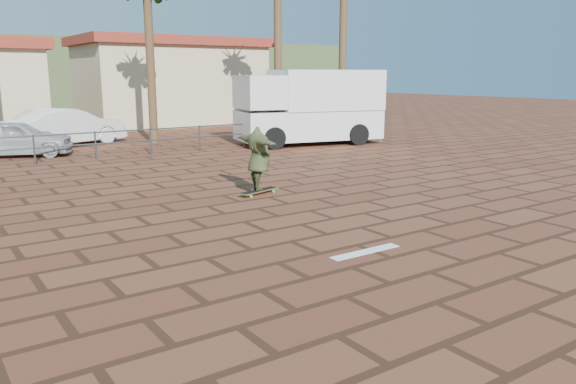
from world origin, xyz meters
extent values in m
plane|color=brown|center=(0.00, 0.00, 0.00)|extent=(120.00, 120.00, 0.00)
cube|color=white|center=(0.70, -1.20, 0.00)|extent=(1.40, 0.22, 0.01)
cylinder|color=#47494F|center=(-2.00, 12.00, 0.50)|extent=(0.06, 0.06, 1.00)
cylinder|color=#47494F|center=(0.00, 12.00, 0.50)|extent=(0.06, 0.06, 1.00)
cylinder|color=#47494F|center=(2.00, 12.00, 0.50)|extent=(0.06, 0.06, 1.00)
cylinder|color=#47494F|center=(4.00, 12.00, 0.50)|extent=(0.06, 0.06, 1.00)
cylinder|color=#47494F|center=(6.00, 12.00, 0.50)|extent=(0.06, 0.06, 1.00)
cylinder|color=#47494F|center=(8.00, 12.00, 0.50)|extent=(0.06, 0.06, 1.00)
cylinder|color=#47494F|center=(10.00, 12.00, 0.50)|extent=(0.06, 0.06, 1.00)
cylinder|color=#47494F|center=(12.00, 12.00, 0.50)|extent=(0.06, 0.06, 1.00)
cylinder|color=#47494F|center=(0.00, 12.00, 0.95)|extent=(24.00, 0.05, 0.05)
cylinder|color=#47494F|center=(0.00, 12.00, 0.55)|extent=(24.00, 0.05, 0.05)
cylinder|color=brown|center=(3.50, 15.50, 3.25)|extent=(0.36, 0.36, 6.50)
cylinder|color=brown|center=(9.00, 14.00, 3.90)|extent=(0.36, 0.36, 7.80)
cylinder|color=brown|center=(12.00, 13.00, 4.40)|extent=(0.36, 0.36, 8.80)
cube|color=beige|center=(8.00, 24.00, 2.25)|extent=(10.00, 6.00, 4.50)
cube|color=maroon|center=(8.00, 24.00, 4.75)|extent=(10.60, 6.60, 0.50)
cube|color=olive|center=(1.62, 3.73, 0.10)|extent=(1.21, 0.56, 0.02)
cube|color=black|center=(1.62, 3.73, 0.11)|extent=(1.16, 0.53, 0.00)
cube|color=silver|center=(1.23, 3.63, 0.07)|extent=(0.11, 0.20, 0.03)
cube|color=silver|center=(2.02, 3.84, 0.07)|extent=(0.11, 0.20, 0.03)
cylinder|color=#4DC128|center=(1.26, 3.51, 0.04)|extent=(0.08, 0.05, 0.08)
cylinder|color=#4DC128|center=(1.20, 3.74, 0.04)|extent=(0.08, 0.05, 0.08)
cylinder|color=#4DC128|center=(2.05, 3.73, 0.04)|extent=(0.08, 0.05, 0.08)
cylinder|color=#4DC128|center=(1.99, 3.96, 0.04)|extent=(0.08, 0.05, 0.08)
imported|color=#363C20|center=(1.62, 3.73, 0.91)|extent=(0.67, 1.99, 1.59)
cube|color=silver|center=(8.85, 11.42, 0.83)|extent=(6.40, 3.70, 1.22)
cube|color=silver|center=(9.61, 11.25, 2.28)|extent=(4.90, 3.47, 1.67)
cube|color=silver|center=(6.79, 11.88, 2.22)|extent=(2.27, 2.78, 1.33)
cube|color=black|center=(6.09, 12.04, 1.72)|extent=(0.48, 1.86, 0.72)
cylinder|color=black|center=(6.65, 10.72, 0.44)|extent=(0.94, 0.50, 0.89)
cylinder|color=black|center=(7.16, 13.00, 0.44)|extent=(0.94, 0.50, 0.89)
cylinder|color=black|center=(10.34, 9.89, 0.44)|extent=(0.94, 0.50, 0.89)
cylinder|color=black|center=(10.85, 12.17, 0.44)|extent=(0.94, 0.50, 0.89)
imported|color=#ACAFB3|center=(-2.16, 14.39, 0.66)|extent=(4.20, 2.94, 1.33)
imported|color=silver|center=(0.13, 16.50, 0.79)|extent=(5.07, 3.08, 1.58)
cylinder|color=gray|center=(11.75, 10.00, 1.15)|extent=(0.06, 0.06, 2.30)
cube|color=#193FB2|center=(11.75, 10.00, 2.09)|extent=(0.47, 0.16, 0.47)
camera|label=1|loc=(-5.52, -7.93, 2.95)|focal=35.00mm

